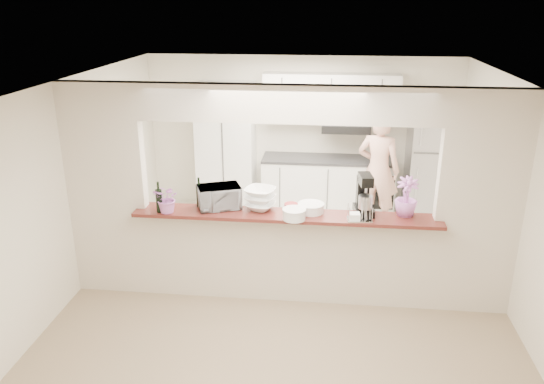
# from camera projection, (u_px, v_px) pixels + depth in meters

# --- Properties ---
(floor) EXTENTS (6.00, 6.00, 0.00)m
(floor) POSITION_uv_depth(u_px,v_px,m) (285.00, 297.00, 6.27)
(floor) COLOR tan
(floor) RESTS_ON ground
(tile_overlay) EXTENTS (5.00, 2.90, 0.01)m
(tile_overlay) POSITION_uv_depth(u_px,v_px,m) (295.00, 241.00, 7.71)
(tile_overlay) COLOR beige
(tile_overlay) RESTS_ON floor
(partition) EXTENTS (5.00, 0.15, 2.50)m
(partition) POSITION_uv_depth(u_px,v_px,m) (287.00, 179.00, 5.76)
(partition) COLOR beige
(partition) RESTS_ON floor
(bar_counter) EXTENTS (3.40, 0.38, 1.09)m
(bar_counter) POSITION_uv_depth(u_px,v_px,m) (286.00, 254.00, 6.07)
(bar_counter) COLOR beige
(bar_counter) RESTS_ON floor
(kitchen_cabinets) EXTENTS (3.15, 0.62, 2.25)m
(kitchen_cabinets) POSITION_uv_depth(u_px,v_px,m) (289.00, 154.00, 8.49)
(kitchen_cabinets) COLOR silver
(kitchen_cabinets) RESTS_ON floor
(refrigerator) EXTENTS (0.75, 0.70, 1.70)m
(refrigerator) POSITION_uv_depth(u_px,v_px,m) (432.00, 168.00, 8.24)
(refrigerator) COLOR #B2B1B6
(refrigerator) RESTS_ON floor
(flower_left) EXTENTS (0.35, 0.32, 0.33)m
(flower_left) POSITION_uv_depth(u_px,v_px,m) (168.00, 199.00, 5.83)
(flower_left) COLOR pink
(flower_left) RESTS_ON bar_counter
(wine_bottle_a) EXTENTS (0.07, 0.07, 0.35)m
(wine_bottle_a) POSITION_uv_depth(u_px,v_px,m) (159.00, 200.00, 5.85)
(wine_bottle_a) COLOR black
(wine_bottle_a) RESTS_ON bar_counter
(wine_bottle_b) EXTENTS (0.07, 0.07, 0.35)m
(wine_bottle_b) POSITION_uv_depth(u_px,v_px,m) (199.00, 195.00, 6.01)
(wine_bottle_b) COLOR black
(wine_bottle_b) RESTS_ON bar_counter
(toaster_oven) EXTENTS (0.55, 0.47, 0.26)m
(toaster_oven) POSITION_uv_depth(u_px,v_px,m) (219.00, 197.00, 5.97)
(toaster_oven) COLOR #A7A7AC
(toaster_oven) RESTS_ON bar_counter
(serving_bowls) EXTENTS (0.42, 0.42, 0.25)m
(serving_bowls) POSITION_uv_depth(u_px,v_px,m) (260.00, 199.00, 5.93)
(serving_bowls) COLOR white
(serving_bowls) RESTS_ON bar_counter
(plate_stack_a) EXTENTS (0.26, 0.26, 0.12)m
(plate_stack_a) POSITION_uv_depth(u_px,v_px,m) (294.00, 214.00, 5.69)
(plate_stack_a) COLOR white
(plate_stack_a) RESTS_ON bar_counter
(plate_stack_b) EXTENTS (0.29, 0.29, 0.10)m
(plate_stack_b) POSITION_uv_depth(u_px,v_px,m) (311.00, 208.00, 5.88)
(plate_stack_b) COLOR white
(plate_stack_b) RESTS_ON bar_counter
(red_bowl) EXTENTS (0.16, 0.16, 0.07)m
(red_bowl) POSITION_uv_depth(u_px,v_px,m) (291.00, 207.00, 5.95)
(red_bowl) COLOR maroon
(red_bowl) RESTS_ON bar_counter
(tan_bowl) EXTENTS (0.15, 0.15, 0.07)m
(tan_bowl) POSITION_uv_depth(u_px,v_px,m) (291.00, 210.00, 5.85)
(tan_bowl) COLOR #CCB890
(tan_bowl) RESTS_ON bar_counter
(utensil_caddy) EXTENTS (0.28, 0.18, 0.25)m
(utensil_caddy) POSITION_uv_depth(u_px,v_px,m) (360.00, 211.00, 5.64)
(utensil_caddy) COLOR silver
(utensil_caddy) RESTS_ON bar_counter
(stand_mixer) EXTENTS (0.23, 0.33, 0.46)m
(stand_mixer) POSITION_uv_depth(u_px,v_px,m) (364.00, 196.00, 5.80)
(stand_mixer) COLOR black
(stand_mixer) RESTS_ON bar_counter
(flower_right) EXTENTS (0.25, 0.25, 0.44)m
(flower_right) POSITION_uv_depth(u_px,v_px,m) (406.00, 197.00, 5.73)
(flower_right) COLOR #BF6ECC
(flower_right) RESTS_ON bar_counter
(person) EXTENTS (0.75, 0.61, 1.77)m
(person) POSITION_uv_depth(u_px,v_px,m) (378.00, 171.00, 7.99)
(person) COLOR #DBA28E
(person) RESTS_ON floor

